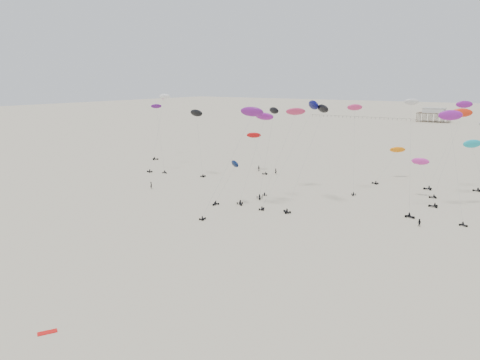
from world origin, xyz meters
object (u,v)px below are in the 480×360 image
Objects in this scene: rig_0 at (268,145)px; spectator_0 at (151,189)px; rig_9 at (255,140)px; rig_4 at (355,123)px; pavilion_main at (434,116)px.

spectator_0 is (-32.01, -8.17, -13.49)m from rig_0.
rig_0 is 10.02× the size of spectator_0.
rig_9 is 40.13m from spectator_0.
spectator_0 is (-46.76, -27.51, -18.11)m from rig_4.
rig_0 reaches higher than spectator_0.
spectator_0 is at bearing -17.63° from rig_0.
rig_9 is (-21.50, 29.23, -3.47)m from rig_0.
spectator_0 is at bearing 146.79° from rig_9.
pavilion_main is 0.90× the size of rig_4.
rig_9 reaches higher than spectator_0.
rig_9 is at bearing -73.68° from spectator_0.
pavilion_main is 220.79m from rig_9.
rig_4 reaches higher than rig_9.
pavilion_main is 1.56× the size of rig_9.
pavilion_main is 232.08m from rig_4.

